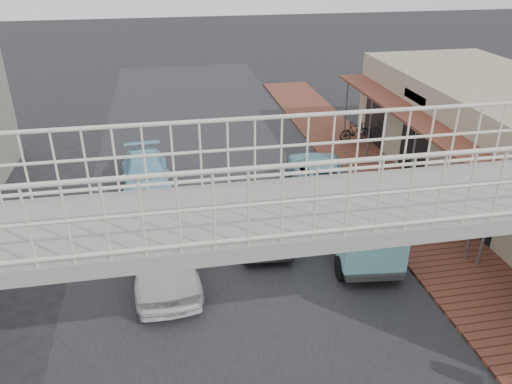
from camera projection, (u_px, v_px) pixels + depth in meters
name	position (u px, v px, depth m)	size (l,w,h in m)	color
ground	(250.00, 309.00, 13.37)	(120.00, 120.00, 0.00)	black
road_strip	(250.00, 309.00, 13.37)	(10.00, 60.00, 0.01)	black
sidewalk	(422.00, 228.00, 17.06)	(3.00, 40.00, 0.10)	brown
footbridge	(291.00, 313.00, 8.43)	(16.40, 2.40, 6.34)	gray
white_hatchback	(163.00, 255.00, 14.34)	(1.80, 4.48, 1.53)	white
dark_sedan	(261.00, 212.00, 16.63)	(1.59, 4.55, 1.50)	black
angkot_curb	(319.00, 172.00, 19.80)	(2.09, 4.54, 1.26)	#6DACBD
angkot_far	(146.00, 174.00, 19.65)	(1.78, 4.38, 1.27)	#7DBCD9
angkot_van	(360.00, 217.00, 15.26)	(2.26, 4.23, 1.99)	black
motorcycle_near	(444.00, 213.00, 16.94)	(0.62, 1.77, 0.93)	black
motorcycle_far	(355.00, 131.00, 24.26)	(0.45, 1.59, 0.95)	black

